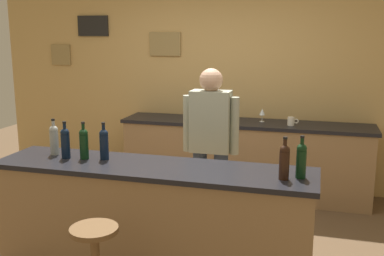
{
  "coord_description": "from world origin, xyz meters",
  "views": [
    {
      "loc": [
        1.22,
        -3.59,
        1.93
      ],
      "look_at": [
        0.09,
        0.45,
        1.05
      ],
      "focal_mm": 42.8,
      "sensor_mm": 36.0,
      "label": 1
    }
  ],
  "objects_px": {
    "wine_bottle_b": "(65,142)",
    "coffee_mug": "(291,121)",
    "wine_bottle_f": "(301,159)",
    "wine_bottle_e": "(284,161)",
    "wine_glass_c": "(262,112)",
    "bartender": "(211,143)",
    "wine_bottle_c": "(84,142)",
    "wine_glass_a": "(193,109)",
    "wine_bottle_d": "(104,143)",
    "wine_glass_b": "(218,112)",
    "wine_bottle_a": "(54,139)"
  },
  "relations": [
    {
      "from": "bartender",
      "to": "wine_bottle_e",
      "type": "xyz_separation_m",
      "value": [
        0.72,
        -0.83,
        0.12
      ]
    },
    {
      "from": "wine_bottle_d",
      "to": "wine_glass_a",
      "type": "distance_m",
      "value": 2.06
    },
    {
      "from": "wine_bottle_f",
      "to": "wine_glass_c",
      "type": "relative_size",
      "value": 1.97
    },
    {
      "from": "wine_bottle_c",
      "to": "wine_glass_a",
      "type": "relative_size",
      "value": 1.97
    },
    {
      "from": "wine_bottle_c",
      "to": "wine_bottle_d",
      "type": "relative_size",
      "value": 1.0
    },
    {
      "from": "wine_glass_c",
      "to": "bartender",
      "type": "bearing_deg",
      "value": -102.57
    },
    {
      "from": "wine_bottle_c",
      "to": "wine_bottle_f",
      "type": "xyz_separation_m",
      "value": [
        1.72,
        -0.04,
        0.0
      ]
    },
    {
      "from": "wine_bottle_d",
      "to": "wine_bottle_c",
      "type": "bearing_deg",
      "value": -170.72
    },
    {
      "from": "wine_bottle_d",
      "to": "coffee_mug",
      "type": "xyz_separation_m",
      "value": [
        1.36,
        1.92,
        -0.11
      ]
    },
    {
      "from": "wine_bottle_a",
      "to": "wine_glass_a",
      "type": "bearing_deg",
      "value": 72.42
    },
    {
      "from": "wine_bottle_c",
      "to": "bartender",
      "type": "bearing_deg",
      "value": 39.37
    },
    {
      "from": "wine_glass_a",
      "to": "coffee_mug",
      "type": "distance_m",
      "value": 1.2
    },
    {
      "from": "wine_glass_a",
      "to": "wine_glass_b",
      "type": "height_order",
      "value": "same"
    },
    {
      "from": "wine_glass_a",
      "to": "wine_glass_c",
      "type": "relative_size",
      "value": 1.0
    },
    {
      "from": "wine_glass_a",
      "to": "wine_glass_b",
      "type": "xyz_separation_m",
      "value": [
        0.35,
        -0.13,
        0.0
      ]
    },
    {
      "from": "wine_bottle_e",
      "to": "coffee_mug",
      "type": "xyz_separation_m",
      "value": [
        -0.08,
        2.05,
        -0.11
      ]
    },
    {
      "from": "bartender",
      "to": "wine_bottle_a",
      "type": "xyz_separation_m",
      "value": [
        -1.19,
        -0.67,
        0.12
      ]
    },
    {
      "from": "wine_bottle_b",
      "to": "wine_glass_a",
      "type": "xyz_separation_m",
      "value": [
        0.49,
        2.1,
        -0.05
      ]
    },
    {
      "from": "wine_bottle_a",
      "to": "wine_bottle_c",
      "type": "relative_size",
      "value": 1.0
    },
    {
      "from": "wine_glass_b",
      "to": "coffee_mug",
      "type": "bearing_deg",
      "value": -0.21
    },
    {
      "from": "wine_bottle_a",
      "to": "wine_bottle_e",
      "type": "height_order",
      "value": "same"
    },
    {
      "from": "bartender",
      "to": "wine_bottle_a",
      "type": "distance_m",
      "value": 1.37
    },
    {
      "from": "wine_bottle_b",
      "to": "wine_bottle_f",
      "type": "relative_size",
      "value": 1.0
    },
    {
      "from": "bartender",
      "to": "wine_bottle_b",
      "type": "bearing_deg",
      "value": -144.26
    },
    {
      "from": "bartender",
      "to": "wine_glass_a",
      "type": "bearing_deg",
      "value": 112.1
    },
    {
      "from": "bartender",
      "to": "wine_glass_b",
      "type": "bearing_deg",
      "value": 99.32
    },
    {
      "from": "wine_bottle_c",
      "to": "wine_bottle_b",
      "type": "bearing_deg",
      "value": -171.69
    },
    {
      "from": "wine_bottle_b",
      "to": "wine_glass_c",
      "type": "relative_size",
      "value": 1.97
    },
    {
      "from": "wine_bottle_e",
      "to": "wine_bottle_f",
      "type": "distance_m",
      "value": 0.13
    },
    {
      "from": "wine_glass_a",
      "to": "wine_bottle_b",
      "type": "bearing_deg",
      "value": -103.18
    },
    {
      "from": "wine_glass_c",
      "to": "wine_bottle_d",
      "type": "bearing_deg",
      "value": -116.49
    },
    {
      "from": "bartender",
      "to": "wine_bottle_e",
      "type": "distance_m",
      "value": 1.11
    },
    {
      "from": "wine_glass_b",
      "to": "wine_bottle_d",
      "type": "bearing_deg",
      "value": -105.12
    },
    {
      "from": "wine_bottle_e",
      "to": "wine_glass_c",
      "type": "xyz_separation_m",
      "value": [
        -0.42,
        2.18,
        -0.05
      ]
    },
    {
      "from": "bartender",
      "to": "wine_glass_c",
      "type": "distance_m",
      "value": 1.38
    },
    {
      "from": "wine_bottle_f",
      "to": "coffee_mug",
      "type": "bearing_deg",
      "value": 95.52
    },
    {
      "from": "wine_bottle_b",
      "to": "wine_glass_b",
      "type": "relative_size",
      "value": 1.97
    },
    {
      "from": "wine_bottle_c",
      "to": "wine_bottle_e",
      "type": "height_order",
      "value": "same"
    },
    {
      "from": "wine_glass_c",
      "to": "wine_glass_b",
      "type": "bearing_deg",
      "value": -165.84
    },
    {
      "from": "wine_bottle_b",
      "to": "coffee_mug",
      "type": "bearing_deg",
      "value": 49.38
    },
    {
      "from": "wine_bottle_b",
      "to": "coffee_mug",
      "type": "height_order",
      "value": "wine_bottle_b"
    },
    {
      "from": "wine_bottle_e",
      "to": "wine_bottle_b",
      "type": "bearing_deg",
      "value": 177.39
    },
    {
      "from": "wine_bottle_c",
      "to": "wine_glass_c",
      "type": "xyz_separation_m",
      "value": [
        1.19,
        2.07,
        -0.05
      ]
    },
    {
      "from": "wine_bottle_a",
      "to": "wine_glass_a",
      "type": "height_order",
      "value": "wine_bottle_a"
    },
    {
      "from": "wine_glass_a",
      "to": "wine_glass_c",
      "type": "height_order",
      "value": "same"
    },
    {
      "from": "wine_bottle_a",
      "to": "wine_bottle_f",
      "type": "relative_size",
      "value": 1.0
    },
    {
      "from": "wine_bottle_c",
      "to": "wine_glass_b",
      "type": "bearing_deg",
      "value": 70.62
    },
    {
      "from": "wine_bottle_d",
      "to": "wine_bottle_b",
      "type": "bearing_deg",
      "value": -171.19
    },
    {
      "from": "bartender",
      "to": "coffee_mug",
      "type": "xyz_separation_m",
      "value": [
        0.65,
        1.22,
        0.01
      ]
    },
    {
      "from": "bartender",
      "to": "coffee_mug",
      "type": "distance_m",
      "value": 1.38
    }
  ]
}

